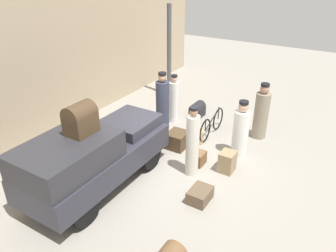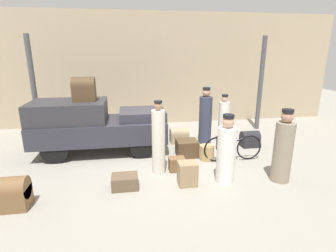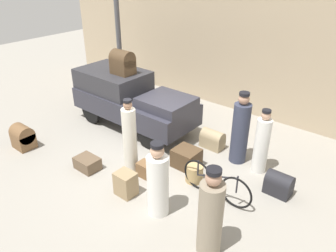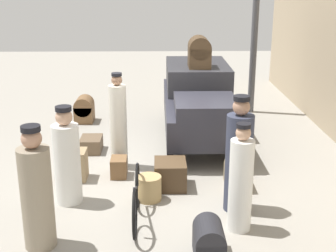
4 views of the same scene
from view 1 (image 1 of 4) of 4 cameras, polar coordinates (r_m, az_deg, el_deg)
ground_plane at (r=9.03m, az=0.43°, el=-6.17°), size 30.00×30.00×0.00m
station_building_facade at (r=10.60m, az=-19.14°, el=10.87°), size 16.00×0.15×4.50m
canopy_pillar_right at (r=12.83m, az=0.20°, el=12.75°), size 0.17×0.17×3.53m
truck at (r=7.79m, az=-12.97°, el=-5.10°), size 3.89×1.56×1.60m
bicycle at (r=10.24m, az=7.64°, el=0.29°), size 1.69×0.04×0.78m
wicker_basket at (r=9.82m, az=4.94°, el=-1.87°), size 0.41×0.41×0.42m
conductor_in_dark_uniform at (r=8.13m, az=4.28°, el=-3.16°), size 0.33×0.33×1.86m
porter_carrying_trunk at (r=10.43m, az=-0.96°, el=3.98°), size 0.42×0.42×1.87m
porter_lifting_near_truck at (r=10.27m, az=15.93°, el=2.10°), size 0.43×0.43×1.75m
porter_standing_middle at (r=9.18m, az=12.54°, el=-0.93°), size 0.43×0.43×1.64m
porter_with_bicycle at (r=10.92m, az=1.07°, el=4.48°), size 0.35×0.35×1.63m
suitcase_tan_flat at (r=10.13m, az=-4.14°, el=-0.65°), size 0.62×0.38×0.51m
suitcase_small_leather at (r=7.66m, az=5.58°, el=-11.88°), size 0.59×0.44×0.30m
trunk_large_brown at (r=8.86m, az=5.39°, el=-5.64°), size 0.40×0.29×0.36m
suitcase_black_upright at (r=8.65m, az=10.28°, el=-6.14°), size 0.43×0.37×0.55m
trunk_umber_medium at (r=11.48m, az=5.12°, el=2.82°), size 0.56×0.40×0.52m
trunk_wicker_pale at (r=9.57m, az=1.64°, el=-2.43°), size 0.61×0.56×0.48m
trunk_on_truck_roof at (r=7.16m, az=-15.04°, el=1.24°), size 0.63×0.49×0.69m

